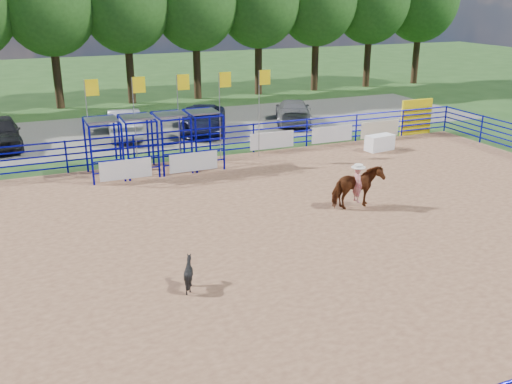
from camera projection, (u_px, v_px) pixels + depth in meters
ground at (284, 235)px, 19.02m from camera, size 120.00×120.00×0.00m
arena_dirt at (284, 235)px, 19.02m from camera, size 30.00×20.00×0.02m
gravel_strip at (162, 129)px, 33.82m from camera, size 40.00×10.00×0.01m
announcer_table at (380, 143)px, 29.06m from camera, size 1.56×0.90×0.79m
horse_and_rider at (357, 186)px, 21.12m from camera, size 1.91×0.88×2.37m
calf at (189, 273)px, 15.52m from camera, size 1.00×0.97×0.85m
car_a at (1, 133)px, 29.45m from camera, size 2.15×4.81×1.61m
car_b at (124, 123)px, 31.63m from camera, size 2.18×4.95×1.58m
car_c at (204, 120)px, 32.74m from camera, size 4.09×5.82×1.47m
car_d at (293, 111)px, 34.98m from camera, size 3.88×5.47×1.47m
perimeter_fence at (285, 215)px, 18.78m from camera, size 30.10×20.10×1.50m
chute_assembly at (163, 143)px, 25.61m from camera, size 19.32×2.41×4.20m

